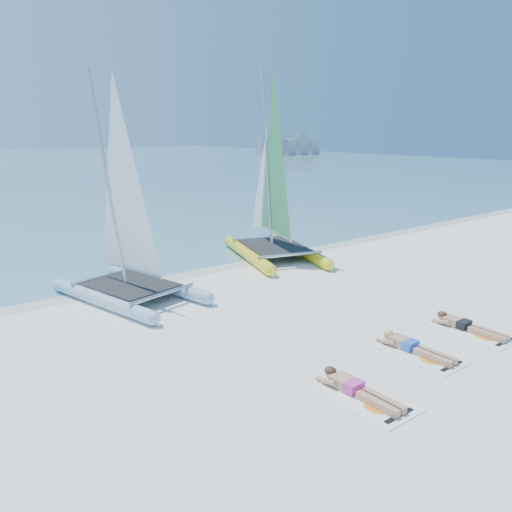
{
  "coord_description": "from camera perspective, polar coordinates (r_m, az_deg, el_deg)",
  "views": [
    {
      "loc": [
        -8.51,
        -8.53,
        4.6
      ],
      "look_at": [
        -0.93,
        1.2,
        1.47
      ],
      "focal_mm": 35.0,
      "sensor_mm": 36.0,
      "label": 1
    }
  ],
  "objects": [
    {
      "name": "ground",
      "position": [
        12.9,
        6.61,
        -6.74
      ],
      "size": [
        140.0,
        140.0,
        0.0
      ],
      "primitive_type": "plane",
      "color": "white",
      "rests_on": "ground"
    },
    {
      "name": "wet_sand_strip",
      "position": [
        17.04,
        -6.42,
        -1.48
      ],
      "size": [
        140.0,
        1.4,
        0.01
      ],
      "primitive_type": "cube",
      "color": "beige",
      "rests_on": "ground"
    },
    {
      "name": "distant_skyline",
      "position": [
        94.09,
        3.61,
        12.61
      ],
      "size": [
        14.0,
        2.0,
        5.0
      ],
      "color": "#A1A9B1",
      "rests_on": "ground"
    },
    {
      "name": "catamaran_blue",
      "position": [
        14.1,
        -14.73,
        2.81
      ],
      "size": [
        3.24,
        5.08,
        6.42
      ],
      "rotation": [
        0.0,
        0.0,
        0.23
      ],
      "color": "#A6CADA",
      "rests_on": "ground"
    },
    {
      "name": "catamaran_yellow",
      "position": [
        18.59,
        1.57,
        6.93
      ],
      "size": [
        3.98,
        5.7,
        7.08
      ],
      "rotation": [
        0.0,
        0.0,
        -0.32
      ],
      "color": "yellow",
      "rests_on": "ground"
    },
    {
      "name": "towel_a",
      "position": [
        9.34,
        12.19,
        -15.54
      ],
      "size": [
        1.0,
        1.85,
        0.02
      ],
      "primitive_type": "cube",
      "color": "white",
      "rests_on": "ground"
    },
    {
      "name": "sunbather_a",
      "position": [
        9.39,
        11.3,
        -14.54
      ],
      "size": [
        0.37,
        1.73,
        0.26
      ],
      "color": "tan",
      "rests_on": "towel_a"
    },
    {
      "name": "towel_b",
      "position": [
        11.26,
        18.14,
        -10.56
      ],
      "size": [
        1.0,
        1.85,
        0.02
      ],
      "primitive_type": "cube",
      "color": "white",
      "rests_on": "ground"
    },
    {
      "name": "sunbather_b",
      "position": [
        11.31,
        17.37,
        -9.77
      ],
      "size": [
        0.37,
        1.73,
        0.26
      ],
      "color": "tan",
      "rests_on": "towel_b"
    },
    {
      "name": "towel_c",
      "position": [
        12.83,
        23.53,
        -7.96
      ],
      "size": [
        1.0,
        1.85,
        0.02
      ],
      "primitive_type": "cube",
      "color": "white",
      "rests_on": "ground"
    },
    {
      "name": "sunbather_c",
      "position": [
        12.88,
        22.83,
        -7.29
      ],
      "size": [
        0.37,
        1.73,
        0.26
      ],
      "color": "tan",
      "rests_on": "towel_c"
    }
  ]
}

